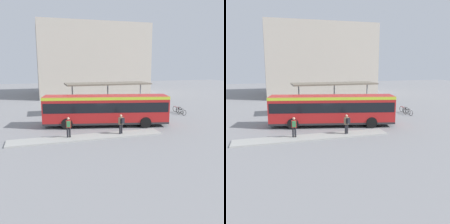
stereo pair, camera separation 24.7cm
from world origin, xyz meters
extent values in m
plane|color=gray|center=(0.00, 0.00, 0.00)|extent=(120.00, 120.00, 0.00)
cube|color=#9E9E99|center=(-2.65, -3.68, 0.06)|extent=(13.20, 1.80, 0.12)
cube|color=red|center=(0.00, 0.00, 1.72)|extent=(12.65, 5.08, 2.75)
cube|color=#C6DB33|center=(0.00, 0.00, 2.95)|extent=(12.67, 5.10, 0.30)
cube|color=black|center=(0.00, 0.00, 2.05)|extent=(12.41, 5.05, 0.96)
cube|color=black|center=(6.04, -1.34, 2.05)|extent=(0.57, 2.21, 1.06)
cube|color=#28282B|center=(0.00, 0.00, 0.45)|extent=(12.66, 5.09, 0.20)
cylinder|color=black|center=(4.01, 0.31, 0.55)|extent=(1.13, 0.51, 1.09)
cylinder|color=black|center=(3.50, -1.98, 0.55)|extent=(1.13, 0.51, 1.09)
cylinder|color=black|center=(-3.50, 1.98, 0.55)|extent=(1.13, 0.51, 1.09)
cylinder|color=black|center=(-4.01, -0.31, 0.55)|extent=(1.13, 0.51, 1.09)
cylinder|color=#232328|center=(-4.34, -3.39, 0.54)|extent=(0.16, 0.16, 0.84)
cylinder|color=#232328|center=(-4.15, -3.42, 0.54)|extent=(0.16, 0.16, 0.84)
cube|color=#B21E1E|center=(-4.24, -3.41, 1.28)|extent=(0.44, 0.27, 0.63)
cube|color=#337542|center=(-4.26, -3.62, 1.31)|extent=(0.34, 0.24, 0.48)
sphere|color=tan|center=(-4.24, -3.41, 1.73)|extent=(0.23, 0.23, 0.23)
cylinder|color=#232328|center=(0.26, -3.67, 0.55)|extent=(0.16, 0.16, 0.85)
cylinder|color=#232328|center=(0.43, -3.59, 0.55)|extent=(0.16, 0.16, 0.85)
cube|color=#7A664C|center=(0.34, -3.63, 1.29)|extent=(0.48, 0.39, 0.64)
cube|color=black|center=(0.44, -3.83, 1.32)|extent=(0.38, 0.32, 0.49)
sphere|color=tan|center=(0.34, -3.63, 1.75)|extent=(0.23, 0.23, 0.23)
torus|color=black|center=(10.51, 2.16, 0.35)|extent=(0.16, 0.72, 0.72)
torus|color=black|center=(10.35, 3.12, 0.35)|extent=(0.16, 0.72, 0.72)
cylinder|color=silver|center=(10.43, 2.64, 0.59)|extent=(0.16, 0.76, 0.04)
cylinder|color=silver|center=(10.41, 2.81, 0.53)|extent=(0.04, 0.04, 0.35)
cube|color=black|center=(10.41, 2.81, 0.71)|extent=(0.10, 0.19, 0.04)
cylinder|color=silver|center=(10.50, 2.25, 0.67)|extent=(0.48, 0.11, 0.03)
torus|color=black|center=(10.74, 2.97, 0.34)|extent=(0.10, 0.70, 0.69)
torus|color=black|center=(10.67, 3.90, 0.34)|extent=(0.10, 0.70, 0.69)
cylinder|color=black|center=(10.70, 3.44, 0.57)|extent=(0.09, 0.73, 0.04)
cylinder|color=black|center=(10.69, 3.60, 0.51)|extent=(0.04, 0.04, 0.34)
cube|color=black|center=(10.69, 3.60, 0.68)|extent=(0.08, 0.18, 0.04)
cylinder|color=black|center=(10.73, 3.06, 0.65)|extent=(0.48, 0.07, 0.03)
torus|color=black|center=(10.75, 4.74, 0.37)|extent=(0.17, 0.75, 0.75)
torus|color=black|center=(10.92, 3.73, 0.37)|extent=(0.17, 0.75, 0.75)
cylinder|color=red|center=(10.83, 4.23, 0.62)|extent=(0.17, 0.79, 0.04)
cylinder|color=red|center=(10.86, 4.05, 0.56)|extent=(0.04, 0.04, 0.37)
cube|color=black|center=(10.86, 4.05, 0.74)|extent=(0.10, 0.19, 0.04)
cylinder|color=red|center=(10.77, 4.64, 0.71)|extent=(0.48, 0.11, 0.03)
cube|color=#706656|center=(1.97, 6.33, 3.78)|extent=(10.55, 3.49, 0.18)
cylinder|color=gray|center=(-2.51, 6.33, 1.85)|extent=(0.16, 0.16, 3.69)
cylinder|color=gray|center=(6.46, 6.33, 1.85)|extent=(0.16, 0.16, 3.69)
cylinder|color=gray|center=(1.97, 6.33, 1.85)|extent=(0.16, 0.16, 3.69)
cylinder|color=slate|center=(-0.53, 3.85, 0.31)|extent=(0.75, 0.75, 0.62)
sphere|color=#286B2D|center=(-0.53, 3.85, 0.94)|extent=(0.86, 0.86, 0.86)
cube|color=#B2A899|center=(4.12, 27.01, 6.83)|extent=(20.74, 14.04, 13.66)
camera|label=1|loc=(-6.63, -23.97, 6.27)|focal=40.00mm
camera|label=2|loc=(-6.39, -24.04, 6.27)|focal=40.00mm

